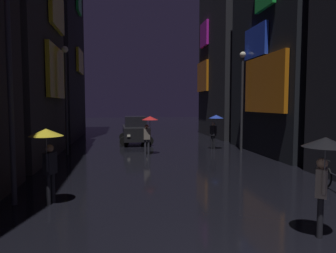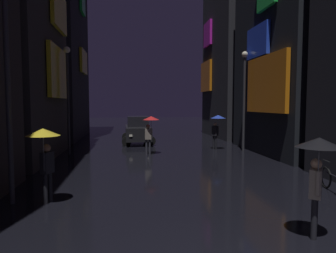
{
  "view_description": "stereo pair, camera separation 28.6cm",
  "coord_description": "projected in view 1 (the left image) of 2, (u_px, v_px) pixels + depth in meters",
  "views": [
    {
      "loc": [
        -2.06,
        -3.17,
        2.77
      ],
      "look_at": [
        0.0,
        9.91,
        1.79
      ],
      "focal_mm": 32.0,
      "sensor_mm": 36.0,
      "label": 1
    },
    {
      "loc": [
        -1.77,
        -3.21,
        2.77
      ],
      "look_at": [
        0.0,
        9.91,
        1.79
      ],
      "focal_mm": 32.0,
      "sensor_mm": 36.0,
      "label": 2
    }
  ],
  "objects": [
    {
      "name": "streetlamp_left_near",
      "position": [
        9.0,
        67.0,
        8.0
      ],
      "size": [
        0.36,
        0.36,
        6.09
      ],
      "color": "#2D2D33",
      "rests_on": "ground"
    },
    {
      "name": "streetlamp_left_far",
      "position": [
        66.0,
        88.0,
        16.2
      ],
      "size": [
        0.36,
        0.36,
        5.89
      ],
      "color": "#2D2D33",
      "rests_on": "ground"
    },
    {
      "name": "pedestrian_far_right_blue",
      "position": [
        215.0,
        122.0,
        18.3
      ],
      "size": [
        0.9,
        0.9,
        2.12
      ],
      "color": "black",
      "rests_on": "ground"
    },
    {
      "name": "building_right_mid",
      "position": [
        290.0,
        46.0,
        16.98
      ],
      "size": [
        4.25,
        7.66,
        12.13
      ],
      "color": "black",
      "rests_on": "ground"
    },
    {
      "name": "building_left_mid",
      "position": [
        6.0,
        3.0,
        14.38
      ],
      "size": [
        4.25,
        7.29,
        15.26
      ],
      "color": "#33302D",
      "rests_on": "ground"
    },
    {
      "name": "bicycle_parked_at_storefront",
      "position": [
        335.0,
        180.0,
        9.44
      ],
      "size": [
        0.42,
        1.8,
        0.96
      ],
      "color": "black",
      "rests_on": "ground"
    },
    {
      "name": "streetlamp_right_far",
      "position": [
        242.0,
        90.0,
        17.57
      ],
      "size": [
        0.36,
        0.36,
        5.83
      ],
      "color": "#2D2D33",
      "rests_on": "ground"
    },
    {
      "name": "pedestrian_midstreet_left_red",
      "position": [
        149.0,
        124.0,
        16.37
      ],
      "size": [
        0.9,
        0.9,
        2.12
      ],
      "color": "#2D2D38",
      "rests_on": "ground"
    },
    {
      "name": "car_distant",
      "position": [
        135.0,
        130.0,
        21.19
      ],
      "size": [
        2.29,
        4.17,
        1.92
      ],
      "color": "black",
      "rests_on": "ground"
    },
    {
      "name": "building_right_far",
      "position": [
        233.0,
        58.0,
        25.73
      ],
      "size": [
        4.25,
        7.47,
        13.48
      ],
      "color": "#232328",
      "rests_on": "ground"
    },
    {
      "name": "pedestrian_foreground_right_yellow",
      "position": [
        47.0,
        145.0,
        8.11
      ],
      "size": [
        0.9,
        0.9,
        2.12
      ],
      "color": "black",
      "rests_on": "ground"
    },
    {
      "name": "pedestrian_near_crossing_black",
      "position": [
        324.0,
        159.0,
        6.05
      ],
      "size": [
        0.9,
        0.9,
        2.12
      ],
      "color": "black",
      "rests_on": "ground"
    }
  ]
}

